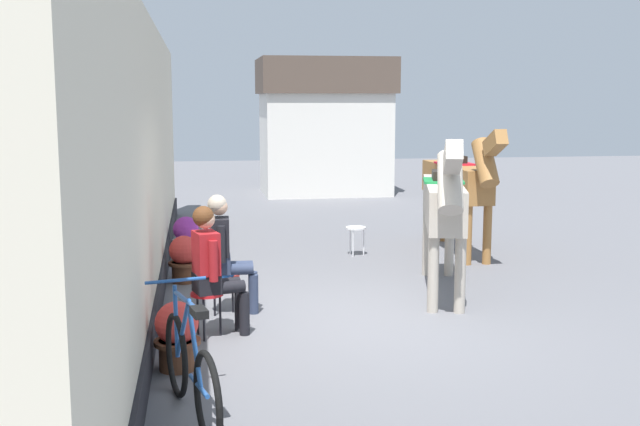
# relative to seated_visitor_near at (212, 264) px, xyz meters

# --- Properties ---
(ground_plane) EXTENTS (40.00, 40.00, 0.00)m
(ground_plane) POSITION_rel_seated_visitor_near_xyz_m (1.78, 3.38, -0.78)
(ground_plane) COLOR slate
(pub_facade_wall) EXTENTS (0.34, 14.00, 3.40)m
(pub_facade_wall) POSITION_rel_seated_visitor_near_xyz_m (-0.77, 1.88, 0.76)
(pub_facade_wall) COLOR beige
(pub_facade_wall) RESTS_ON ground_plane
(distant_cottage) EXTENTS (3.40, 2.60, 3.50)m
(distant_cottage) POSITION_rel_seated_visitor_near_xyz_m (3.18, 12.22, 1.02)
(distant_cottage) COLOR silver
(distant_cottage) RESTS_ON ground_plane
(seated_visitor_near) EXTENTS (0.61, 0.48, 1.39)m
(seated_visitor_near) POSITION_rel_seated_visitor_near_xyz_m (0.00, 0.00, 0.00)
(seated_visitor_near) COLOR red
(seated_visitor_near) RESTS_ON ground_plane
(seated_visitor_far) EXTENTS (0.61, 0.49, 1.39)m
(seated_visitor_far) POSITION_rel_seated_visitor_near_xyz_m (0.17, 0.90, 0.00)
(seated_visitor_far) COLOR #194C99
(seated_visitor_far) RESTS_ON ground_plane
(saddled_horse_near) EXTENTS (1.04, 2.93, 2.06)m
(saddled_horse_near) POSITION_rel_seated_visitor_near_xyz_m (2.92, 1.33, 0.38)
(saddled_horse_near) COLOR #B2A899
(saddled_horse_near) RESTS_ON ground_plane
(saddled_horse_far) EXTENTS (0.51, 3.00, 2.06)m
(saddled_horse_far) POSITION_rel_seated_visitor_near_xyz_m (3.99, 3.85, 0.38)
(saddled_horse_far) COLOR #9E6B38
(saddled_horse_far) RESTS_ON ground_plane
(flower_planter_nearest) EXTENTS (0.43, 0.43, 0.64)m
(flower_planter_nearest) POSITION_rel_seated_visitor_near_xyz_m (-0.35, -0.96, -0.44)
(flower_planter_nearest) COLOR brown
(flower_planter_nearest) RESTS_ON ground_plane
(flower_planter_inner_far) EXTENTS (0.43, 0.43, 0.64)m
(flower_planter_inner_far) POSITION_rel_seated_visitor_near_xyz_m (-0.33, 2.53, -0.44)
(flower_planter_inner_far) COLOR brown
(flower_planter_inner_far) RESTS_ON ground_plane
(flower_planter_farthest) EXTENTS (0.43, 0.43, 0.64)m
(flower_planter_farthest) POSITION_rel_seated_visitor_near_xyz_m (-0.33, 4.27, -0.44)
(flower_planter_farthest) COLOR beige
(flower_planter_farthest) RESTS_ON ground_plane
(leaning_bicycle) EXTENTS (0.58, 1.72, 1.02)m
(leaning_bicycle) POSITION_rel_seated_visitor_near_xyz_m (-0.22, -2.13, -0.38)
(leaning_bicycle) COLOR black
(leaning_bicycle) RESTS_ON ground_plane
(spare_stool_white) EXTENTS (0.32, 0.32, 0.46)m
(spare_stool_white) POSITION_rel_seated_visitor_near_xyz_m (2.33, 3.95, -0.38)
(spare_stool_white) COLOR white
(spare_stool_white) RESTS_ON ground_plane
(satchel_bag) EXTENTS (0.28, 0.29, 0.20)m
(satchel_bag) POSITION_rel_seated_visitor_near_xyz_m (0.24, 1.92, -0.68)
(satchel_bag) COLOR maroon
(satchel_bag) RESTS_ON ground_plane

